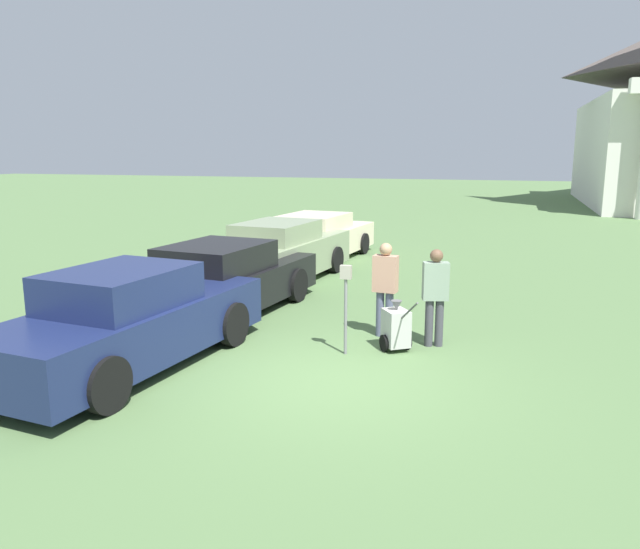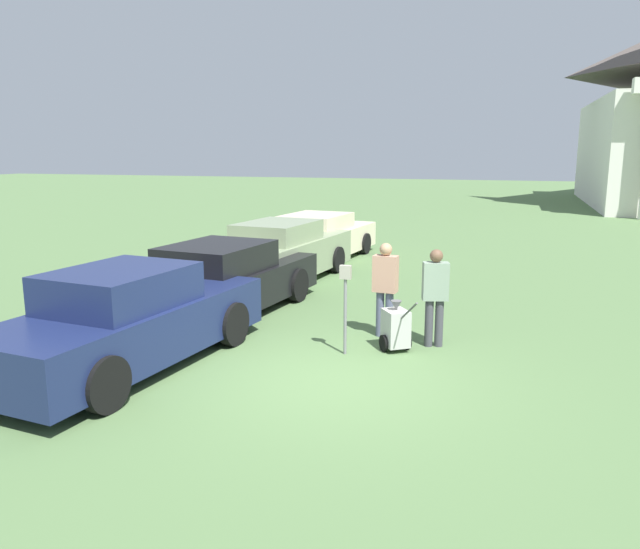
{
  "view_description": "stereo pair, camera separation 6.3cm",
  "coord_description": "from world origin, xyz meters",
  "px_view_note": "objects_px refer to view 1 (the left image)",
  "views": [
    {
      "loc": [
        2.29,
        -8.16,
        3.28
      ],
      "look_at": [
        -0.77,
        2.13,
        1.1
      ],
      "focal_mm": 35.0,
      "sensor_mm": 36.0,
      "label": 1
    },
    {
      "loc": [
        2.35,
        -8.14,
        3.28
      ],
      "look_at": [
        -0.77,
        2.13,
        1.1
      ],
      "focal_mm": 35.0,
      "sensor_mm": 36.0,
      "label": 2
    }
  ],
  "objects_px": {
    "parked_car_sage": "(280,253)",
    "parked_car_cream": "(317,238)",
    "equipment_cart": "(396,328)",
    "parked_car_navy": "(130,321)",
    "parked_car_black": "(222,281)",
    "person_supervisor": "(435,292)",
    "parking_meter": "(346,293)",
    "person_worker": "(385,284)"
  },
  "relations": [
    {
      "from": "parked_car_sage",
      "to": "parked_car_cream",
      "type": "height_order",
      "value": "parked_car_sage"
    },
    {
      "from": "parked_car_sage",
      "to": "equipment_cart",
      "type": "distance_m",
      "value": 5.92
    },
    {
      "from": "parked_car_navy",
      "to": "parked_car_cream",
      "type": "height_order",
      "value": "parked_car_navy"
    },
    {
      "from": "parked_car_black",
      "to": "parked_car_cream",
      "type": "bearing_deg",
      "value": 97.21
    },
    {
      "from": "parked_car_navy",
      "to": "parked_car_cream",
      "type": "xyz_separation_m",
      "value": [
        0.0,
        9.72,
        -0.07
      ]
    },
    {
      "from": "parked_car_black",
      "to": "parked_car_cream",
      "type": "distance_m",
      "value": 6.52
    },
    {
      "from": "parked_car_black",
      "to": "person_supervisor",
      "type": "bearing_deg",
      "value": -3.81
    },
    {
      "from": "parking_meter",
      "to": "person_worker",
      "type": "relative_size",
      "value": 0.87
    },
    {
      "from": "person_supervisor",
      "to": "parked_car_cream",
      "type": "bearing_deg",
      "value": -75.51
    },
    {
      "from": "parked_car_black",
      "to": "parked_car_cream",
      "type": "height_order",
      "value": "parked_car_black"
    },
    {
      "from": "parked_car_sage",
      "to": "person_worker",
      "type": "height_order",
      "value": "person_worker"
    },
    {
      "from": "parked_car_navy",
      "to": "equipment_cart",
      "type": "bearing_deg",
      "value": 34.78
    },
    {
      "from": "parked_car_black",
      "to": "parking_meter",
      "type": "relative_size",
      "value": 3.53
    },
    {
      "from": "parked_car_sage",
      "to": "parking_meter",
      "type": "height_order",
      "value": "parked_car_sage"
    },
    {
      "from": "parked_car_cream",
      "to": "person_worker",
      "type": "xyz_separation_m",
      "value": [
        3.39,
        -7.06,
        0.3
      ]
    },
    {
      "from": "parked_car_black",
      "to": "equipment_cart",
      "type": "bearing_deg",
      "value": -11.39
    },
    {
      "from": "parking_meter",
      "to": "person_worker",
      "type": "xyz_separation_m",
      "value": [
        0.42,
        1.13,
        -0.06
      ]
    },
    {
      "from": "parked_car_black",
      "to": "person_worker",
      "type": "height_order",
      "value": "person_worker"
    },
    {
      "from": "parking_meter",
      "to": "parked_car_navy",
      "type": "bearing_deg",
      "value": -152.79
    },
    {
      "from": "parked_car_sage",
      "to": "person_worker",
      "type": "relative_size",
      "value": 3.1
    },
    {
      "from": "person_worker",
      "to": "parked_car_sage",
      "type": "bearing_deg",
      "value": -42.07
    },
    {
      "from": "parked_car_sage",
      "to": "person_supervisor",
      "type": "bearing_deg",
      "value": -37.04
    },
    {
      "from": "parked_car_navy",
      "to": "parked_car_sage",
      "type": "height_order",
      "value": "parked_car_navy"
    },
    {
      "from": "parked_car_cream",
      "to": "person_supervisor",
      "type": "relative_size",
      "value": 3.16
    },
    {
      "from": "person_worker",
      "to": "parked_car_black",
      "type": "bearing_deg",
      "value": -2.21
    },
    {
      "from": "parking_meter",
      "to": "person_worker",
      "type": "distance_m",
      "value": 1.21
    },
    {
      "from": "person_worker",
      "to": "parking_meter",
      "type": "bearing_deg",
      "value": 76.23
    },
    {
      "from": "parked_car_sage",
      "to": "parked_car_black",
      "type": "bearing_deg",
      "value": -82.8
    },
    {
      "from": "equipment_cart",
      "to": "person_supervisor",
      "type": "bearing_deg",
      "value": 2.0
    },
    {
      "from": "parked_car_black",
      "to": "person_worker",
      "type": "relative_size",
      "value": 3.09
    },
    {
      "from": "parked_car_navy",
      "to": "parked_car_black",
      "type": "distance_m",
      "value": 3.19
    },
    {
      "from": "parked_car_cream",
      "to": "person_supervisor",
      "type": "xyz_separation_m",
      "value": [
        4.29,
        -7.36,
        0.29
      ]
    },
    {
      "from": "person_worker",
      "to": "person_supervisor",
      "type": "distance_m",
      "value": 0.95
    },
    {
      "from": "parked_car_sage",
      "to": "person_worker",
      "type": "bearing_deg",
      "value": -41.64
    },
    {
      "from": "parked_car_navy",
      "to": "person_worker",
      "type": "height_order",
      "value": "person_worker"
    },
    {
      "from": "parking_meter",
      "to": "equipment_cart",
      "type": "xyz_separation_m",
      "value": [
        0.75,
        0.42,
        -0.63
      ]
    },
    {
      "from": "person_worker",
      "to": "person_supervisor",
      "type": "bearing_deg",
      "value": 168.35
    },
    {
      "from": "parking_meter",
      "to": "person_supervisor",
      "type": "bearing_deg",
      "value": 32.12
    },
    {
      "from": "parked_car_navy",
      "to": "person_supervisor",
      "type": "distance_m",
      "value": 4.9
    },
    {
      "from": "parked_car_navy",
      "to": "parking_meter",
      "type": "bearing_deg",
      "value": 34.42
    },
    {
      "from": "parked_car_black",
      "to": "parking_meter",
      "type": "height_order",
      "value": "parking_meter"
    },
    {
      "from": "parked_car_navy",
      "to": "parked_car_sage",
      "type": "xyz_separation_m",
      "value": [
        0.0,
        6.54,
        -0.01
      ]
    }
  ]
}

